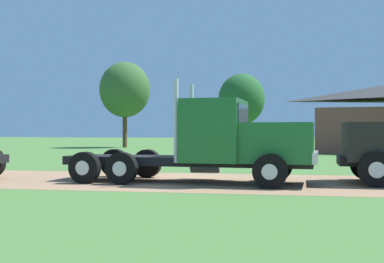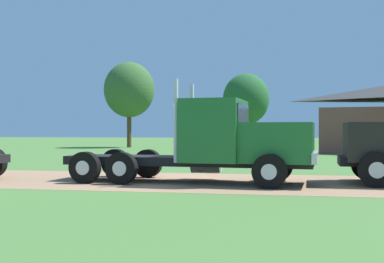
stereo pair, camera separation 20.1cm
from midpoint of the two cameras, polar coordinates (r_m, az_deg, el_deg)
name	(u,v)px [view 2 (the right image)]	position (r m, az deg, el deg)	size (l,w,h in m)	color
ground_plane	(182,181)	(16.56, -0.85, -5.69)	(200.00, 200.00, 0.00)	#497535
dirt_track	(182,181)	(16.56, -0.85, -5.68)	(120.00, 6.13, 0.01)	#9B7656
truck_foreground_white	(222,143)	(15.90, 3.84, -1.37)	(8.27, 3.18, 3.26)	black
tree_left	(129,90)	(50.10, -7.07, 4.74)	(5.00, 5.00, 8.49)	#513823
tree_mid	(246,99)	(52.79, 6.29, 3.69)	(4.86, 4.86, 7.66)	#513823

